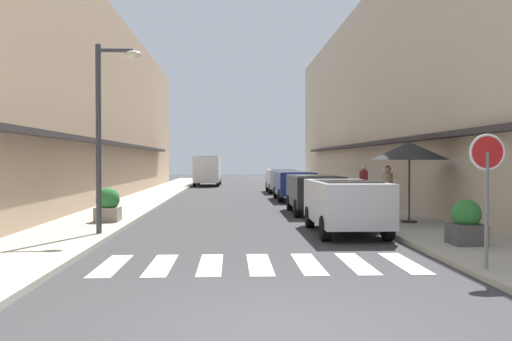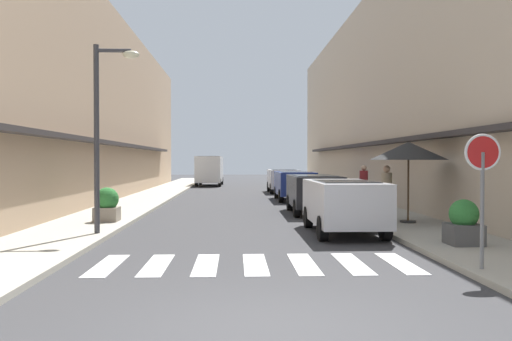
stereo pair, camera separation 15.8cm
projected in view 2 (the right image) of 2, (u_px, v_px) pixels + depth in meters
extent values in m
plane|color=#38383A|center=(244.00, 203.00, 24.95)|extent=(102.78, 102.78, 0.00)
cube|color=#ADA899|center=(138.00, 202.00, 24.76)|extent=(2.55, 65.40, 0.12)
cube|color=#ADA899|center=(347.00, 202.00, 25.14)|extent=(2.55, 65.40, 0.12)
cube|color=tan|center=(65.00, 106.00, 25.86)|extent=(5.00, 44.04, 9.40)
cube|color=#332D2D|center=(122.00, 145.00, 26.00)|extent=(0.50, 30.83, 0.16)
cube|color=#C6B299|center=(417.00, 97.00, 26.53)|extent=(5.00, 44.04, 10.37)
cube|color=#332D2D|center=(362.00, 145.00, 26.47)|extent=(0.50, 30.83, 0.16)
cube|color=silver|center=(107.00, 265.00, 10.18)|extent=(0.45, 2.20, 0.01)
cube|color=silver|center=(157.00, 265.00, 10.21)|extent=(0.45, 2.20, 0.01)
cube|color=silver|center=(206.00, 265.00, 10.25)|extent=(0.45, 2.20, 0.01)
cube|color=silver|center=(255.00, 264.00, 10.29)|extent=(0.45, 2.20, 0.01)
cube|color=silver|center=(304.00, 264.00, 10.32)|extent=(0.45, 2.20, 0.01)
cube|color=silver|center=(352.00, 264.00, 10.36)|extent=(0.45, 2.20, 0.01)
cube|color=silver|center=(400.00, 263.00, 10.40)|extent=(0.45, 2.20, 0.01)
cube|color=silver|center=(343.00, 202.00, 14.63)|extent=(1.75, 4.02, 1.13)
cube|color=black|center=(345.00, 191.00, 14.42)|extent=(1.47, 2.25, 0.56)
cylinder|color=black|center=(308.00, 217.00, 15.93)|extent=(0.22, 0.64, 0.64)
cylinder|color=black|center=(361.00, 217.00, 15.99)|extent=(0.22, 0.64, 0.64)
cylinder|color=black|center=(323.00, 228.00, 13.28)|extent=(0.22, 0.64, 0.64)
cylinder|color=black|center=(385.00, 228.00, 13.35)|extent=(0.22, 0.64, 0.64)
cube|color=black|center=(314.00, 190.00, 20.16)|extent=(1.79, 4.02, 1.13)
cube|color=black|center=(315.00, 183.00, 19.95)|extent=(1.49, 2.25, 0.56)
cylinder|color=black|center=(290.00, 203.00, 21.47)|extent=(0.23, 0.64, 0.64)
cylinder|color=black|center=(329.00, 202.00, 21.51)|extent=(0.23, 0.64, 0.64)
cylinder|color=black|center=(297.00, 208.00, 18.83)|extent=(0.23, 0.64, 0.64)
cylinder|color=black|center=(341.00, 208.00, 18.87)|extent=(0.23, 0.64, 0.64)
cube|color=navy|center=(294.00, 183.00, 26.84)|extent=(1.77, 4.31, 1.13)
cube|color=black|center=(295.00, 177.00, 26.62)|extent=(1.48, 2.41, 0.56)
cylinder|color=black|center=(277.00, 192.00, 28.24)|extent=(0.22, 0.64, 0.64)
cylinder|color=black|center=(306.00, 192.00, 28.30)|extent=(0.22, 0.64, 0.64)
cylinder|color=black|center=(281.00, 196.00, 25.41)|extent=(0.22, 0.64, 0.64)
cylinder|color=black|center=(314.00, 196.00, 25.46)|extent=(0.22, 0.64, 0.64)
cube|color=silver|center=(283.00, 179.00, 33.32)|extent=(1.76, 4.02, 1.13)
cube|color=black|center=(283.00, 174.00, 33.12)|extent=(1.47, 2.25, 0.56)
cylinder|color=black|center=(269.00, 187.00, 34.62)|extent=(0.22, 0.64, 0.64)
cylinder|color=black|center=(293.00, 187.00, 34.69)|extent=(0.22, 0.64, 0.64)
cylinder|color=black|center=(272.00, 189.00, 31.98)|extent=(0.22, 0.64, 0.64)
cylinder|color=black|center=(298.00, 189.00, 32.04)|extent=(0.22, 0.64, 0.64)
cube|color=silver|center=(210.00, 169.00, 42.61)|extent=(2.06, 5.44, 2.03)
cube|color=black|center=(209.00, 160.00, 42.32)|extent=(1.70, 3.06, 0.56)
cylinder|color=black|center=(200.00, 181.00, 44.39)|extent=(0.23, 0.64, 0.64)
cylinder|color=black|center=(222.00, 181.00, 44.43)|extent=(0.23, 0.64, 0.64)
cylinder|color=black|center=(197.00, 183.00, 40.83)|extent=(0.23, 0.64, 0.64)
cylinder|color=black|center=(220.00, 183.00, 40.86)|extent=(0.23, 0.64, 0.64)
cylinder|color=slate|center=(482.00, 211.00, 9.27)|extent=(0.07, 0.07, 2.05)
cylinder|color=red|center=(483.00, 152.00, 9.26)|extent=(0.64, 0.03, 0.64)
torus|color=white|center=(483.00, 152.00, 9.26)|extent=(0.65, 0.05, 0.65)
cylinder|color=#38383D|center=(97.00, 139.00, 13.82)|extent=(0.14, 0.14, 4.92)
cylinder|color=#38383D|center=(114.00, 51.00, 13.80)|extent=(0.90, 0.10, 0.10)
ellipsoid|color=beige|center=(131.00, 55.00, 13.82)|extent=(0.44, 0.28, 0.20)
cylinder|color=#262626|center=(408.00, 222.00, 16.25)|extent=(0.48, 0.48, 0.06)
cylinder|color=#4C3823|center=(408.00, 187.00, 16.23)|extent=(0.06, 0.06, 2.20)
cone|color=black|center=(408.00, 151.00, 16.21)|extent=(2.35, 2.35, 0.55)
cube|color=#4C4C4C|center=(464.00, 234.00, 11.96)|extent=(0.72, 0.72, 0.47)
sphere|color=#2D7533|center=(464.00, 214.00, 11.96)|extent=(0.66, 0.66, 0.66)
cube|color=gray|center=(107.00, 214.00, 16.60)|extent=(0.73, 0.73, 0.44)
sphere|color=#2D7533|center=(107.00, 199.00, 16.59)|extent=(0.73, 0.73, 0.73)
cylinder|color=#282B33|center=(364.00, 197.00, 21.57)|extent=(0.26, 0.26, 0.83)
cylinder|color=maroon|center=(364.00, 179.00, 21.56)|extent=(0.34, 0.34, 0.66)
sphere|color=tan|center=(364.00, 168.00, 21.55)|extent=(0.23, 0.23, 0.23)
cylinder|color=#282B33|center=(386.00, 207.00, 16.88)|extent=(0.26, 0.26, 0.85)
cylinder|color=tan|center=(387.00, 183.00, 16.86)|extent=(0.34, 0.34, 0.67)
sphere|color=tan|center=(387.00, 169.00, 16.85)|extent=(0.23, 0.23, 0.23)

